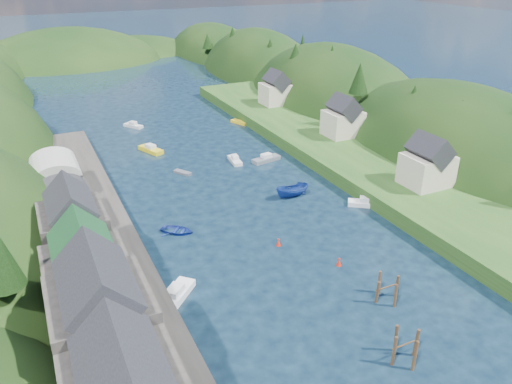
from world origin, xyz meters
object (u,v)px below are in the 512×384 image
piling_cluster_far (387,291)px  channel_buoy_near (339,262)px  piling_cluster_near (405,349)px  channel_buoy_far (279,242)px

piling_cluster_far → channel_buoy_near: size_ratio=3.20×
piling_cluster_far → channel_buoy_near: 8.21m
piling_cluster_near → channel_buoy_near: bearing=77.5°
piling_cluster_near → channel_buoy_near: (3.64, 16.39, -0.90)m
piling_cluster_near → channel_buoy_far: piling_cluster_near is taller
piling_cluster_near → piling_cluster_far: size_ratio=1.11×
piling_cluster_near → channel_buoy_far: (-1.01, 23.91, -0.90)m
channel_buoy_near → channel_buoy_far: bearing=121.7°
channel_buoy_far → piling_cluster_far: bearing=-70.4°
channel_buoy_near → channel_buoy_far: same height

